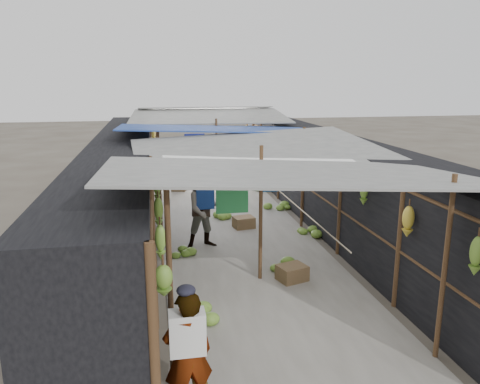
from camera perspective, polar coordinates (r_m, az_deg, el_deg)
ground at (r=6.68m, az=8.68°, el=-20.87°), size 80.00×80.00×0.00m
aisle_slab at (r=12.41m, az=-1.21°, el=-4.01°), size 3.60×16.00×0.02m
stall_left at (r=11.98m, az=-14.08°, el=0.59°), size 1.40×15.00×2.30m
stall_right at (r=12.82m, az=10.76°, el=1.60°), size 1.40×15.00×2.30m
crate_near at (r=9.10m, az=6.36°, el=-9.82°), size 0.62×0.56×0.31m
crate_mid at (r=12.10m, az=0.46°, el=-3.75°), size 0.58×0.49×0.31m
crate_back at (r=16.25m, az=-7.41°, el=0.64°), size 0.57×0.52×0.30m
black_basin at (r=16.96m, az=1.38°, el=1.09°), size 0.60×0.60×0.18m
vendor_elderly at (r=5.55m, az=-6.37°, el=-19.11°), size 0.62×0.46×1.54m
shopper_blue at (r=10.58m, az=-4.27°, el=-2.14°), size 0.98×0.83×1.80m
vendor_seated at (r=16.54m, az=-0.36°, el=1.95°), size 0.50×0.63×0.85m
market_canopy at (r=12.23m, az=-1.39°, el=7.22°), size 5.62×15.20×2.77m
hanging_bananas at (r=11.91m, az=-1.67°, el=3.55°), size 3.96×14.36×0.80m
floor_bananas at (r=11.45m, az=2.35°, el=-4.79°), size 3.58×9.18×0.34m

